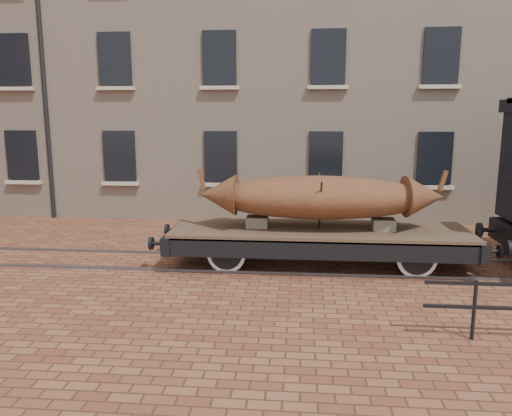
{
  "coord_description": "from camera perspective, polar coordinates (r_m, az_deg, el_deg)",
  "views": [
    {
      "loc": [
        0.18,
        -11.65,
        3.6
      ],
      "look_at": [
        -0.91,
        0.5,
        1.3
      ],
      "focal_mm": 35.0,
      "sensor_mm": 36.0,
      "label": 1
    }
  ],
  "objects": [
    {
      "name": "ground",
      "position": [
        12.19,
        4.07,
        -6.52
      ],
      "size": [
        90.0,
        90.0,
        0.0
      ],
      "primitive_type": "plane",
      "color": "brown"
    },
    {
      "name": "warehouse_cream",
      "position": [
        22.08,
        13.15,
        19.27
      ],
      "size": [
        40.0,
        10.19,
        14.0
      ],
      "color": "beige",
      "rests_on": "ground"
    },
    {
      "name": "rail_track",
      "position": [
        12.18,
        4.07,
        -6.39
      ],
      "size": [
        30.0,
        1.52,
        0.06
      ],
      "color": "#59595E",
      "rests_on": "ground"
    },
    {
      "name": "flatcar_wagon",
      "position": [
        12.0,
        7.25,
        -3.19
      ],
      "size": [
        7.88,
        2.14,
        1.19
      ],
      "color": "brown",
      "rests_on": "ground"
    },
    {
      "name": "iron_boat",
      "position": [
        11.81,
        7.31,
        1.24
      ],
      "size": [
        5.81,
        1.71,
        1.42
      ],
      "color": "brown",
      "rests_on": "flatcar_wagon"
    }
  ]
}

